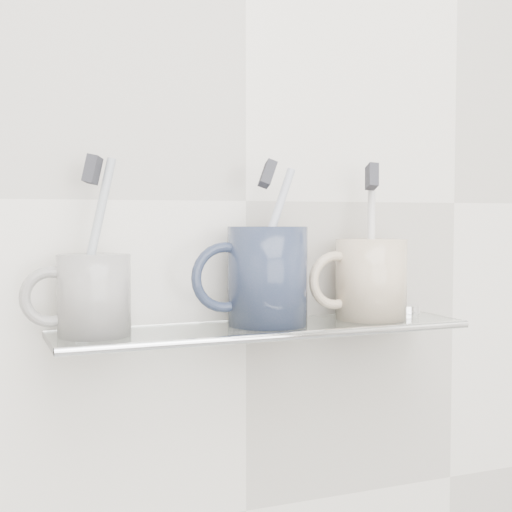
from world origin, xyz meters
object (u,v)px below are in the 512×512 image
mug_right (371,279)px  mug_left (94,295)px  shelf_glass (265,329)px  mug_center (267,276)px

mug_right → mug_left: bearing=-170.4°
shelf_glass → mug_right: mug_right is taller
shelf_glass → mug_left: size_ratio=5.62×
shelf_glass → mug_right: 0.16m
mug_center → mug_right: 0.14m
mug_center → mug_right: mug_center is taller
mug_right → mug_center: bearing=-170.4°
mug_center → mug_right: bearing=-3.4°
shelf_glass → mug_left: mug_left is taller
mug_center → mug_right: size_ratio=1.16×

